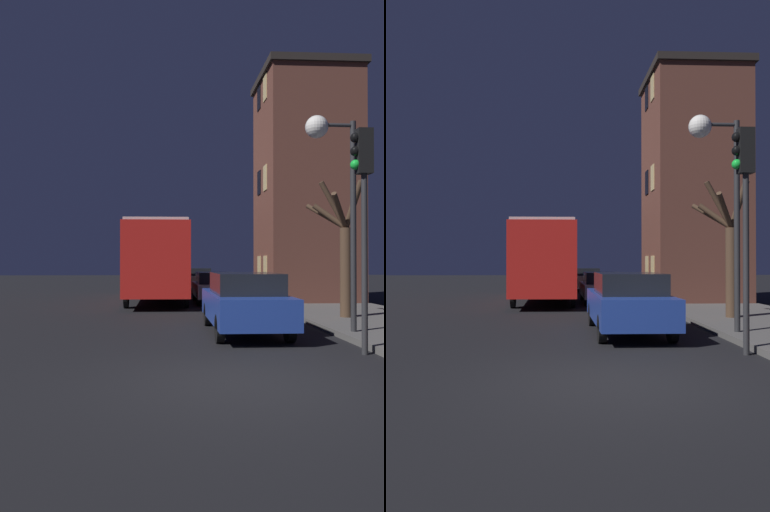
# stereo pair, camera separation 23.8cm
# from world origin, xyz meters

# --- Properties ---
(ground_plane) EXTENTS (120.00, 120.00, 0.00)m
(ground_plane) POSITION_xyz_m (0.00, 0.00, 0.00)
(ground_plane) COLOR black
(brick_building) EXTENTS (4.16, 4.65, 10.17)m
(brick_building) POSITION_xyz_m (5.18, 14.36, 5.25)
(brick_building) COLOR brown
(brick_building) RESTS_ON sidewalk
(streetlamp) EXTENTS (1.25, 0.55, 5.24)m
(streetlamp) POSITION_xyz_m (2.83, 4.14, 4.25)
(streetlamp) COLOR #28282B
(streetlamp) RESTS_ON sidewalk
(traffic_light) EXTENTS (0.43, 0.24, 4.50)m
(traffic_light) POSITION_xyz_m (2.75, 1.98, 3.22)
(traffic_light) COLOR #28282B
(traffic_light) RESTS_ON ground
(bare_tree) EXTENTS (1.39, 1.67, 4.15)m
(bare_tree) POSITION_xyz_m (4.26, 7.21, 2.20)
(bare_tree) COLOR #473323
(bare_tree) RESTS_ON sidewalk
(bus) EXTENTS (2.58, 10.45, 3.50)m
(bus) POSITION_xyz_m (-1.49, 15.57, 2.09)
(bus) COLOR red
(bus) RESTS_ON ground
(car_near_lane) EXTENTS (1.79, 4.76, 1.56)m
(car_near_lane) POSITION_xyz_m (0.86, 5.01, 0.82)
(car_near_lane) COLOR navy
(car_near_lane) RESTS_ON ground
(car_mid_lane) EXTENTS (1.85, 4.50, 1.38)m
(car_mid_lane) POSITION_xyz_m (1.10, 14.43, 0.73)
(car_mid_lane) COLOR #B7BABF
(car_mid_lane) RESTS_ON ground
(car_far_lane) EXTENTS (1.80, 4.60, 1.44)m
(car_far_lane) POSITION_xyz_m (0.86, 23.45, 0.76)
(car_far_lane) COLOR beige
(car_far_lane) RESTS_ON ground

